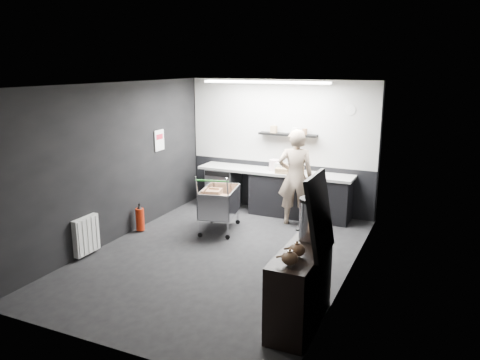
% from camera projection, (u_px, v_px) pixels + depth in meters
% --- Properties ---
extents(floor, '(5.50, 5.50, 0.00)m').
position_uv_depth(floor, '(221.00, 255.00, 7.52)').
color(floor, black).
rests_on(floor, ground).
extents(ceiling, '(5.50, 5.50, 0.00)m').
position_uv_depth(ceiling, '(219.00, 84.00, 6.87)').
color(ceiling, white).
rests_on(ceiling, wall_back).
extents(wall_back, '(5.50, 0.00, 5.50)m').
position_uv_depth(wall_back, '(280.00, 146.00, 9.62)').
color(wall_back, black).
rests_on(wall_back, floor).
extents(wall_front, '(5.50, 0.00, 5.50)m').
position_uv_depth(wall_front, '(99.00, 230.00, 4.76)').
color(wall_front, black).
rests_on(wall_front, floor).
extents(wall_left, '(0.00, 5.50, 5.50)m').
position_uv_depth(wall_left, '(116.00, 163.00, 7.99)').
color(wall_left, black).
rests_on(wall_left, floor).
extents(wall_right, '(0.00, 5.50, 5.50)m').
position_uv_depth(wall_right, '(351.00, 187.00, 6.39)').
color(wall_right, black).
rests_on(wall_right, floor).
extents(kitchen_wall_panel, '(3.95, 0.02, 1.70)m').
position_uv_depth(kitchen_wall_panel, '(280.00, 122.00, 9.48)').
color(kitchen_wall_panel, '#B5B5B0').
rests_on(kitchen_wall_panel, wall_back).
extents(dado_panel, '(3.95, 0.02, 1.00)m').
position_uv_depth(dado_panel, '(279.00, 186.00, 9.81)').
color(dado_panel, black).
rests_on(dado_panel, wall_back).
extents(floating_shelf, '(1.20, 0.22, 0.04)m').
position_uv_depth(floating_shelf, '(288.00, 134.00, 9.36)').
color(floating_shelf, black).
rests_on(floating_shelf, wall_back).
extents(wall_clock, '(0.20, 0.03, 0.20)m').
position_uv_depth(wall_clock, '(350.00, 110.00, 8.84)').
color(wall_clock, silver).
rests_on(wall_clock, wall_back).
extents(poster, '(0.02, 0.30, 0.40)m').
position_uv_depth(poster, '(159.00, 140.00, 9.09)').
color(poster, white).
rests_on(poster, wall_left).
extents(poster_red_band, '(0.02, 0.22, 0.10)m').
position_uv_depth(poster_red_band, '(159.00, 137.00, 9.07)').
color(poster_red_band, red).
rests_on(poster_red_band, poster).
extents(radiator, '(0.10, 0.50, 0.60)m').
position_uv_depth(radiator, '(86.00, 235.00, 7.41)').
color(radiator, silver).
rests_on(radiator, wall_left).
extents(ceiling_strip, '(2.40, 0.20, 0.04)m').
position_uv_depth(ceiling_strip, '(265.00, 82.00, 8.51)').
color(ceiling_strip, white).
rests_on(ceiling_strip, ceiling).
extents(prep_counter, '(3.20, 0.61, 0.90)m').
position_uv_depth(prep_counter, '(280.00, 192.00, 9.49)').
color(prep_counter, black).
rests_on(prep_counter, floor).
extents(person, '(0.75, 0.59, 1.83)m').
position_uv_depth(person, '(295.00, 177.00, 8.80)').
color(person, beige).
rests_on(person, floor).
extents(shopping_cart, '(0.78, 1.09, 1.08)m').
position_uv_depth(shopping_cart, '(219.00, 204.00, 8.53)').
color(shopping_cart, silver).
rests_on(shopping_cart, floor).
extents(sideboard, '(0.52, 1.22, 1.82)m').
position_uv_depth(sideboard, '(302.00, 278.00, 5.42)').
color(sideboard, black).
rests_on(sideboard, floor).
extents(fire_extinguisher, '(0.15, 0.15, 0.51)m').
position_uv_depth(fire_extinguisher, '(140.00, 219.00, 8.54)').
color(fire_extinguisher, '#AF230B').
rests_on(fire_extinguisher, floor).
extents(cardboard_box, '(0.53, 0.42, 0.10)m').
position_uv_depth(cardboard_box, '(290.00, 170.00, 9.24)').
color(cardboard_box, '#967850').
rests_on(cardboard_box, prep_counter).
extents(pink_tub, '(0.22, 0.22, 0.22)m').
position_uv_depth(pink_tub, '(275.00, 165.00, 9.41)').
color(pink_tub, silver).
rests_on(pink_tub, prep_counter).
extents(white_container, '(0.24, 0.21, 0.18)m').
position_uv_depth(white_container, '(280.00, 167.00, 9.32)').
color(white_container, silver).
rests_on(white_container, prep_counter).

